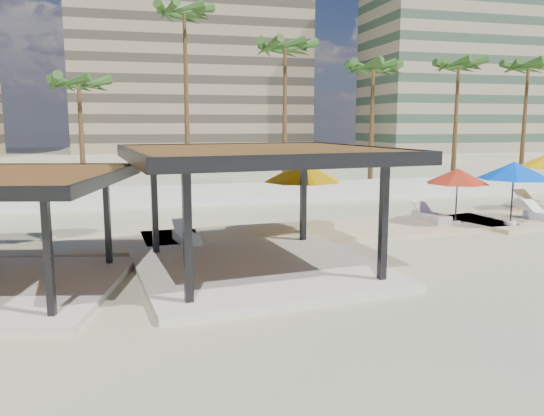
# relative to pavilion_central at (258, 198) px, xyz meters

# --- Properties ---
(ground) EXTENTS (200.00, 200.00, 0.00)m
(ground) POSITION_rel_pavilion_central_xyz_m (2.63, -1.99, -2.31)
(ground) COLOR #CCBB87
(ground) RESTS_ON ground
(promenade) EXTENTS (44.45, 7.97, 0.24)m
(promenade) POSITION_rel_pavilion_central_xyz_m (4.63, 5.68, -2.25)
(promenade) COLOR #C6B284
(promenade) RESTS_ON ground
(boundary_wall) EXTENTS (56.00, 0.30, 1.20)m
(boundary_wall) POSITION_rel_pavilion_central_xyz_m (2.63, 14.01, -1.71)
(boundary_wall) COLOR silver
(boundary_wall) RESTS_ON ground
(building_mid) EXTENTS (38.00, 16.00, 30.40)m
(building_mid) POSITION_rel_pavilion_central_xyz_m (6.63, 76.01, 11.96)
(building_mid) COLOR #847259
(building_mid) RESTS_ON ground
(building_east) EXTENTS (32.00, 15.00, 36.40)m
(building_east) POSITION_rel_pavilion_central_xyz_m (50.63, 64.01, 14.96)
(building_east) COLOR gray
(building_east) RESTS_ON ground
(pavilion_central) EXTENTS (8.33, 8.33, 3.86)m
(pavilion_central) POSITION_rel_pavilion_central_xyz_m (0.00, 0.00, 0.00)
(pavilion_central) COLOR beige
(pavilion_central) RESTS_ON ground
(umbrella_b) EXTENTS (3.23, 3.23, 2.87)m
(umbrella_b) POSITION_rel_pavilion_central_xyz_m (2.93, 4.53, 0.34)
(umbrella_b) COLOR beige
(umbrella_b) RESTS_ON promenade
(umbrella_c) EXTENTS (2.99, 2.99, 2.46)m
(umbrella_c) POSITION_rel_pavilion_central_xyz_m (10.12, 4.61, -0.01)
(umbrella_c) COLOR beige
(umbrella_c) RESTS_ON promenade
(umbrella_d) EXTENTS (3.68, 3.68, 2.76)m
(umbrella_d) POSITION_rel_pavilion_central_xyz_m (12.35, 3.81, 0.25)
(umbrella_d) COLOR beige
(umbrella_d) RESTS_ON promenade
(umbrella_f) EXTENTS (3.58, 3.58, 2.65)m
(umbrella_f) POSITION_rel_pavilion_central_xyz_m (-6.90, 5.71, 0.15)
(umbrella_f) COLOR beige
(umbrella_f) RESTS_ON promenade
(lounger_a) EXTENTS (0.95, 2.08, 0.76)m
(lounger_a) POSITION_rel_pavilion_central_xyz_m (-1.83, 3.86, -1.94)
(lounger_a) COLOR white
(lounger_a) RESTS_ON promenade
(lounger_c) EXTENTS (0.87, 2.25, 0.83)m
(lounger_c) POSITION_rel_pavilion_central_xyz_m (9.40, 5.48, -1.92)
(lounger_c) COLOR white
(lounger_c) RESTS_ON promenade
(lounger_d) EXTENTS (0.79, 2.37, 0.90)m
(lounger_d) POSITION_rel_pavilion_central_xyz_m (16.55, 7.27, -1.91)
(lounger_d) COLOR white
(lounger_d) RESTS_ON promenade
(palm_c) EXTENTS (3.00, 3.00, 7.61)m
(palm_c) POSITION_rel_pavilion_central_xyz_m (-6.37, 16.11, 4.23)
(palm_c) COLOR brown
(palm_c) RESTS_ON ground
(palm_d) EXTENTS (3.00, 3.00, 11.87)m
(palm_d) POSITION_rel_pavilion_central_xyz_m (-0.37, 16.91, 8.22)
(palm_d) COLOR brown
(palm_d) RESTS_ON ground
(palm_e) EXTENTS (3.00, 3.00, 10.01)m
(palm_e) POSITION_rel_pavilion_central_xyz_m (5.63, 16.41, 6.49)
(palm_e) COLOR brown
(palm_e) RESTS_ON ground
(palm_f) EXTENTS (3.00, 3.00, 8.96)m
(palm_f) POSITION_rel_pavilion_central_xyz_m (11.63, 16.61, 5.51)
(palm_f) COLOR brown
(palm_f) RESTS_ON ground
(palm_g) EXTENTS (3.00, 3.00, 9.26)m
(palm_g) POSITION_rel_pavilion_central_xyz_m (17.63, 16.21, 5.79)
(palm_g) COLOR brown
(palm_g) RESTS_ON ground
(palm_h) EXTENTS (3.00, 3.00, 9.41)m
(palm_h) POSITION_rel_pavilion_central_xyz_m (23.63, 16.81, 5.93)
(palm_h) COLOR brown
(palm_h) RESTS_ON ground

